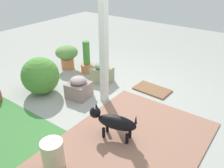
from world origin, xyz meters
name	(u,v)px	position (x,y,z in m)	size (l,w,h in m)	color
ground_plane	(112,104)	(0.00, 0.00, 0.00)	(12.00, 12.00, 0.00)	#9A9C95
brick_path	(130,144)	(-0.81, 0.68, 0.01)	(1.80, 2.40, 0.02)	#916552
porch_pillar	(104,40)	(0.20, -0.05, 1.13)	(0.11, 0.11, 2.27)	white
stone_planter_nearest	(102,73)	(0.70, -0.61, 0.19)	(0.42, 0.36, 0.42)	gray
stone_planter_near	(79,88)	(0.66, 0.14, 0.19)	(0.43, 0.43, 0.40)	gray
round_shrub	(40,76)	(1.34, 0.43, 0.35)	(0.70, 0.70, 0.70)	#4B8934
terracotta_pot_broad	(67,55)	(1.78, -0.67, 0.33)	(0.51, 0.51, 0.54)	#C07148
terracotta_pot_tall	(87,61)	(1.25, -0.77, 0.26)	(0.27, 0.27, 0.72)	#C4724B
dog	(114,121)	(-0.53, 0.70, 0.28)	(0.70, 0.32, 0.48)	black
ceramic_urn	(53,155)	(-0.27, 1.58, 0.20)	(0.27, 0.27, 0.40)	#CEB693
doormat	(152,90)	(-0.33, -0.88, 0.01)	(0.68, 0.41, 0.03)	brown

